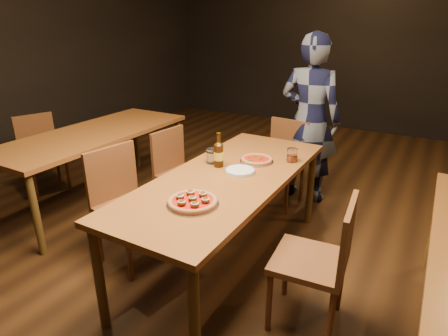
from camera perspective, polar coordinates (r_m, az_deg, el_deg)
The scene contains 16 objects.
ground at distance 3.03m, azimuth 0.49°, elevation -14.24°, with size 9.00×9.00×0.00m, color black.
room_shell at distance 2.46m, azimuth 0.63°, elevation 23.45°, with size 9.00×9.00×9.00m.
table_main at distance 2.69m, azimuth 0.53°, elevation -2.46°, with size 0.80×2.00×0.75m.
table_left at distance 3.95m, azimuth -19.22°, elevation 4.23°, with size 0.80×2.00×0.75m.
chair_main_nw at distance 2.92m, azimuth -14.02°, elevation -5.69°, with size 0.44×0.44×0.94m, color #582817, non-canonical shape.
chair_main_sw at distance 3.50m, azimuth -6.11°, elevation -0.95°, with size 0.41×0.41×0.88m, color #582817, non-canonical shape.
chair_main_e at distance 2.35m, azimuth 12.86°, elevation -13.48°, with size 0.42×0.42×0.90m, color #582817, non-canonical shape.
chair_end at distance 3.79m, azimuth 8.47°, elevation 0.78°, with size 0.42×0.42×0.89m, color #582817, non-canonical shape.
chair_nbr_left at distance 4.52m, azimuth -25.84°, elevation 2.05°, with size 0.40×0.40×0.87m, color #582817, non-canonical shape.
pizza_meatball at distance 2.24m, azimuth -4.80°, elevation -5.09°, with size 0.32×0.32×0.06m.
pizza_margherita at distance 2.92m, azimuth 5.01°, elevation 1.27°, with size 0.26×0.26×0.03m.
plate_stack at distance 2.71m, azimuth 2.45°, elevation -0.43°, with size 0.22×0.22×0.02m, color white.
beer_bottle at distance 2.79m, azimuth -0.81°, elevation 2.01°, with size 0.07×0.07×0.26m.
water_glass at distance 2.88m, azimuth -1.82°, elevation 1.86°, with size 0.09×0.09×0.11m, color white.
amber_glass at distance 2.95m, azimuth 10.34°, elevation 1.95°, with size 0.08×0.08×0.11m, color #9F3D12.
diner at distance 3.88m, azimuth 12.92°, elevation 7.16°, with size 0.62×0.40×1.69m, color black.
Camera 1 is at (1.21, -2.14, 1.78)m, focal length 30.00 mm.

